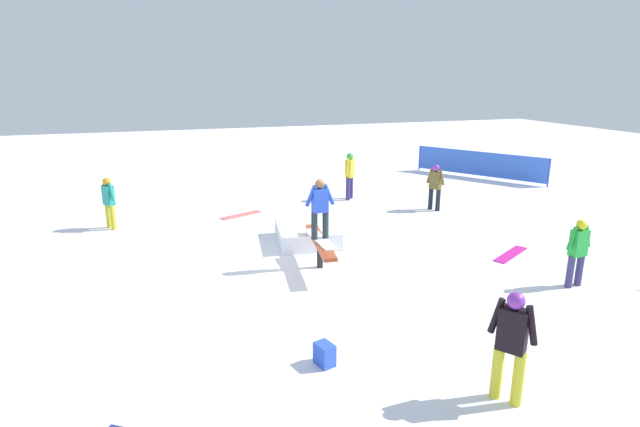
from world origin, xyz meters
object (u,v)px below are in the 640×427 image
(rail_feature, at_px, (320,244))
(main_rider_on_rail, at_px, (320,211))
(bystander_black, at_px, (511,342))
(bystander_green, at_px, (578,249))
(bystander_yellow, at_px, (350,174))
(backpack_on_snow, at_px, (325,354))
(bystander_teal, at_px, (109,200))
(bystander_brown, at_px, (435,185))
(loose_snowboard_coral, at_px, (241,215))
(loose_snowboard_magenta, at_px, (511,254))

(rail_feature, relative_size, main_rider_on_rail, 1.57)
(bystander_black, bearing_deg, bystander_green, -89.77)
(bystander_yellow, xyz_separation_m, bystander_black, (10.92, -2.08, -0.02))
(bystander_black, height_order, backpack_on_snow, bystander_black)
(bystander_green, bearing_deg, rail_feature, -34.38)
(backpack_on_snow, bearing_deg, rail_feature, 145.72)
(bystander_black, xyz_separation_m, backpack_on_snow, (-1.55, -2.00, -0.71))
(rail_feature, bearing_deg, bystander_teal, -126.99)
(rail_feature, height_order, bystander_brown, bystander_brown)
(bystander_brown, xyz_separation_m, bystander_black, (8.75, -4.11, 0.06))
(bystander_green, bearing_deg, bystander_brown, -98.48)
(bystander_yellow, height_order, backpack_on_snow, bystander_yellow)
(rail_feature, height_order, bystander_yellow, bystander_yellow)
(rail_feature, distance_m, bystander_brown, 6.08)
(rail_feature, height_order, main_rider_on_rail, main_rider_on_rail)
(loose_snowboard_coral, bearing_deg, bystander_yellow, 169.02)
(loose_snowboard_magenta, bearing_deg, bystander_yellow, 74.96)
(bystander_black, distance_m, loose_snowboard_magenta, 5.97)
(bystander_black, distance_m, loose_snowboard_coral, 10.23)
(main_rider_on_rail, bearing_deg, loose_snowboard_magenta, 81.06)
(bystander_yellow, distance_m, bystander_brown, 2.97)
(bystander_green, xyz_separation_m, bystander_brown, (-6.08, 0.38, 0.02))
(bystander_brown, xyz_separation_m, loose_snowboard_coral, (-1.28, -5.93, -0.80))
(main_rider_on_rail, height_order, bystander_black, main_rider_on_rail)
(bystander_black, relative_size, loose_snowboard_magenta, 1.11)
(bystander_green, bearing_deg, main_rider_on_rail, -34.38)
(main_rider_on_rail, xyz_separation_m, backpack_on_snow, (3.70, -1.15, -1.15))
(loose_snowboard_coral, bearing_deg, bystander_black, 76.41)
(bystander_teal, xyz_separation_m, backpack_on_snow, (8.28, 3.48, -0.64))
(bystander_yellow, height_order, loose_snowboard_magenta, bystander_yellow)
(bystander_brown, height_order, loose_snowboard_magenta, bystander_brown)
(bystander_yellow, height_order, bystander_brown, bystander_yellow)
(main_rider_on_rail, xyz_separation_m, bystander_teal, (-4.57, -4.63, -0.50))
(main_rider_on_rail, xyz_separation_m, loose_snowboard_coral, (-4.77, -0.96, -1.30))
(bystander_teal, bearing_deg, bystander_green, 21.39)
(rail_feature, relative_size, loose_snowboard_magenta, 1.70)
(bystander_green, xyz_separation_m, loose_snowboard_magenta, (-1.92, 0.01, -0.78))
(main_rider_on_rail, distance_m, bystander_yellow, 6.39)
(backpack_on_snow, bearing_deg, loose_snowboard_magenta, 100.78)
(bystander_black, bearing_deg, loose_snowboard_magenta, -74.51)
(loose_snowboard_magenta, bearing_deg, bystander_black, -158.87)
(rail_feature, height_order, loose_snowboard_coral, rail_feature)
(bystander_green, bearing_deg, bystander_teal, -42.78)
(bystander_teal, bearing_deg, main_rider_on_rail, 14.60)
(rail_feature, height_order, bystander_teal, bystander_teal)
(bystander_teal, bearing_deg, backpack_on_snow, -7.93)
(bystander_brown, bearing_deg, backpack_on_snow, -68.71)
(bystander_green, height_order, bystander_black, bystander_black)
(main_rider_on_rail, height_order, bystander_brown, main_rider_on_rail)
(main_rider_on_rail, distance_m, backpack_on_snow, 4.04)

